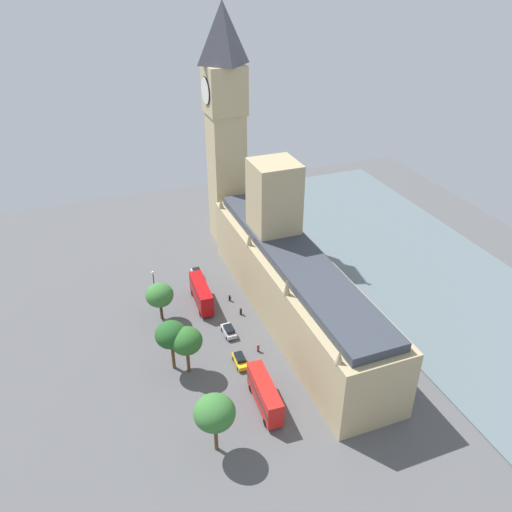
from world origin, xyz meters
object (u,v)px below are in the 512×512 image
Objects in this scene: clock_tower at (225,126)px; double_decker_bus_opposite_hall at (265,393)px; car_white_near_tower at (197,274)px; plane_tree_corner at (171,335)px; plane_tree_under_trees at (186,341)px; pedestrian_kerbside at (258,348)px; plane_tree_slot_11 at (215,413)px; plane_tree_slot_10 at (160,295)px; parliament_building at (291,277)px; car_silver_by_river_gate at (229,331)px; pedestrian_leading at (241,311)px; street_lamp_slot_12 at (161,304)px; car_yellow_cab_trailing at (240,360)px; street_lamp_slot_13 at (153,278)px; double_decker_bus_far_end at (201,293)px; pedestrian_midblock at (230,298)px.

double_decker_bus_opposite_hall is at bearing 77.26° from clock_tower.
double_decker_bus_opposite_hall is (0.09, 39.37, 1.75)m from car_white_near_tower.
plane_tree_under_trees is (-2.12, 1.75, -0.57)m from plane_tree_corner.
plane_tree_slot_11 is (13.09, 17.25, 6.46)m from pedestrian_kerbside.
plane_tree_slot_10 reaches higher than pedestrian_kerbside.
car_silver_by_river_gate is at bearing 9.82° from parliament_building.
pedestrian_leading is 32.33m from plane_tree_slot_11.
street_lamp_slot_12 is at bearing 54.47° from car_white_near_tower.
car_yellow_cab_trailing is 20.45m from plane_tree_slot_10.
parliament_building reaches higher than double_decker_bus_opposite_hall.
street_lamp_slot_13 reaches higher than car_silver_by_river_gate.
street_lamp_slot_13 is at bearing -93.57° from plane_tree_corner.
car_silver_by_river_gate is 12.83m from plane_tree_under_trees.
clock_tower is 6.09× the size of plane_tree_under_trees.
clock_tower reaches higher than pedestrian_leading.
parliament_building is 13.62× the size of car_yellow_cab_trailing.
pedestrian_midblock is (-5.56, 0.88, -1.96)m from double_decker_bus_far_end.
car_white_near_tower is 39.41m from double_decker_bus_opposite_hall.
plane_tree_under_trees is (9.35, 6.74, 5.64)m from car_silver_by_river_gate.
plane_tree_corner is 1.07× the size of plane_tree_under_trees.
plane_tree_corner reaches higher than car_yellow_cab_trailing.
pedestrian_leading is 15.90m from plane_tree_slot_10.
plane_tree_slot_10 reaches higher than pedestrian_midblock.
clock_tower is 12.74× the size of car_silver_by_river_gate.
pedestrian_leading is at bearing -16.09° from parliament_building.
plane_tree_slot_10 is at bearing -59.00° from car_yellow_cab_trailing.
plane_tree_corner is at bearing -134.46° from pedestrian_leading.
car_silver_by_river_gate is at bearing 102.94° from double_decker_bus_far_end.
car_white_near_tower is at bearing 89.79° from car_silver_by_river_gate.
plane_tree_under_trees is at bearing -91.35° from plane_tree_slot_11.
parliament_building is 5.52× the size of double_decker_bus_far_end.
plane_tree_slot_11 is at bearing 90.44° from street_lamp_slot_13.
street_lamp_slot_12 is at bearing -46.44° from pedestrian_midblock.
car_yellow_cab_trailing is at bearing 120.90° from street_lamp_slot_12.
clock_tower reaches higher than car_white_near_tower.
double_decker_bus_far_end is 2.47× the size of car_yellow_cab_trailing.
pedestrian_midblock is 22.01m from plane_tree_under_trees.
plane_tree_slot_10 is at bearing 137.85° from car_silver_by_river_gate.
double_decker_bus_opposite_hall is at bearing 110.94° from street_lamp_slot_12.
plane_tree_under_trees is 0.91× the size of plane_tree_slot_11.
car_white_near_tower is 0.46× the size of plane_tree_slot_11.
parliament_building is at bearing 163.83° from plane_tree_slot_10.
plane_tree_slot_10 is at bearing -94.02° from plane_tree_corner.
plane_tree_under_trees is at bearing 15.21° from pedestrian_kerbside.
clock_tower is 50.67m from pedestrian_kerbside.
clock_tower is 41.67m from pedestrian_leading.
plane_tree_slot_11 is (23.04, 25.84, -0.88)m from parliament_building.
pedestrian_leading is 18.74m from plane_tree_under_trees.
car_yellow_cab_trailing reaches higher than pedestrian_kerbside.
plane_tree_under_trees is at bearing 94.02° from plane_tree_slot_10.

